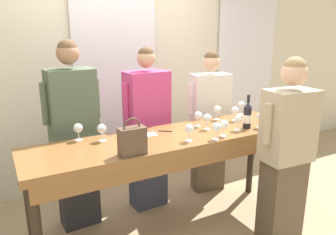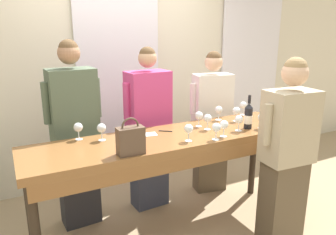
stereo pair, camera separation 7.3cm
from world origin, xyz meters
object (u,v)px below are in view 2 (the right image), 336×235
wine_glass_front_mid (78,128)px  wine_glass_by_handbag (243,106)px  wine_glass_by_bottle (239,120)px  host_pouring (287,154)px  wine_glass_back_right (216,128)px  wine_glass_near_host (189,129)px  wine_glass_front_right (262,118)px  wine_glass_center_mid (219,110)px  wine_glass_center_left (199,116)px  guest_olive_jacket (75,136)px  wine_glass_back_left (236,111)px  guest_cream_sweater (211,122)px  wine_glass_center_right (208,119)px  guest_pink_top (149,130)px  wine_glass_front_left (101,128)px  handbag (131,140)px  tasting_bar (172,147)px  wine_glass_back_mid (224,125)px  wine_bottle (248,116)px

wine_glass_front_mid → wine_glass_by_handbag: (1.76, 0.01, 0.00)m
wine_glass_by_bottle → host_pouring: bearing=-62.9°
wine_glass_back_right → wine_glass_near_host: size_ratio=1.00×
wine_glass_front_right → wine_glass_center_mid: bearing=114.4°
wine_glass_center_left → guest_olive_jacket: bearing=158.1°
wine_glass_back_left → wine_glass_near_host: bearing=-157.9°
wine_glass_center_mid → guest_cream_sweater: 0.43m
wine_glass_center_right → guest_pink_top: bearing=122.6°
wine_glass_front_left → wine_glass_back_right: size_ratio=1.00×
handbag → guest_cream_sweater: guest_cream_sweater is taller
wine_glass_front_mid → wine_glass_by_bottle: same height
wine_glass_front_mid → wine_glass_center_mid: (1.41, -0.04, 0.00)m
tasting_bar → guest_olive_jacket: 0.93m
handbag → guest_cream_sweater: size_ratio=0.17×
wine_glass_by_handbag → wine_glass_back_mid: bearing=-141.3°
wine_glass_by_handbag → guest_pink_top: guest_pink_top is taller
wine_glass_by_handbag → wine_glass_front_left: bearing=-175.8°
wine_glass_center_right → guest_pink_top: (-0.35, 0.55, -0.21)m
wine_glass_back_left → wine_glass_back_mid: bearing=-140.2°
wine_glass_front_right → wine_glass_near_host: 0.79m
wine_glass_near_host → wine_glass_by_handbag: size_ratio=1.00×
wine_glass_front_mid → wine_glass_by_bottle: size_ratio=1.00×
guest_olive_jacket → guest_cream_sweater: size_ratio=1.09×
wine_glass_back_mid → wine_glass_back_right: (-0.11, -0.04, -0.00)m
wine_glass_back_right → guest_cream_sweater: bearing=57.5°
wine_glass_by_bottle → host_pouring: size_ratio=0.09×
wine_glass_front_mid → wine_glass_front_right: bearing=-16.1°
handbag → wine_glass_center_mid: bearing=22.5°
wine_glass_center_left → wine_glass_by_handbag: 0.67m
wine_glass_by_bottle → guest_pink_top: (-0.59, 0.72, -0.21)m
wine_glass_back_mid → wine_glass_near_host: (-0.33, 0.04, 0.00)m
wine_glass_center_left → guest_cream_sweater: size_ratio=0.09×
wine_glass_back_mid → wine_glass_near_host: size_ratio=1.00×
tasting_bar → wine_glass_back_right: (0.29, -0.25, 0.21)m
guest_pink_top → wine_glass_center_right: bearing=-57.4°
wine_glass_center_left → host_pouring: 0.85m
wine_glass_front_left → wine_glass_front_mid: size_ratio=1.00×
wine_glass_front_left → wine_glass_center_right: size_ratio=1.00×
wine_glass_front_left → wine_glass_front_right: (1.43, -0.35, 0.00)m
wine_glass_front_right → wine_glass_front_mid: bearing=163.9°
wine_glass_front_left → wine_glass_front_right: bearing=-13.8°
wine_glass_front_left → wine_glass_near_host: same height
wine_bottle → wine_glass_by_handbag: size_ratio=2.16×
wine_glass_center_left → wine_glass_center_right: same height
wine_glass_by_handbag → host_pouring: 0.88m
wine_glass_by_handbag → guest_olive_jacket: (-1.74, 0.29, -0.16)m
wine_glass_back_right → wine_glass_center_mid: bearing=52.5°
wine_glass_center_mid → wine_glass_near_host: same height
wine_glass_by_bottle → guest_cream_sweater: size_ratio=0.09×
host_pouring → wine_glass_back_left: bearing=92.1°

